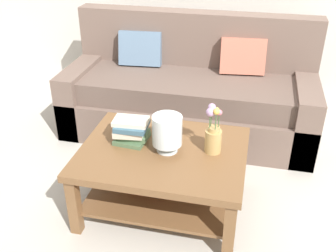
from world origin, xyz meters
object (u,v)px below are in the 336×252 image
book_stack_main (131,130)px  glass_hurricane_vase (167,131)px  couch (189,94)px  coffee_table (163,166)px  flower_pitcher (213,135)px

book_stack_main → glass_hurricane_vase: (0.27, -0.07, 0.06)m
glass_hurricane_vase → book_stack_main: bearing=166.3°
couch → coffee_table: 1.17m
couch → book_stack_main: 1.15m
book_stack_main → flower_pitcher: flower_pitcher is taller
flower_pitcher → book_stack_main: bearing=179.1°
book_stack_main → coffee_table: bearing=-15.1°
book_stack_main → flower_pitcher: 0.56m
flower_pitcher → coffee_table: bearing=-170.7°
book_stack_main → glass_hurricane_vase: bearing=-13.7°
couch → book_stack_main: couch is taller
couch → book_stack_main: (-0.21, -1.11, 0.20)m
glass_hurricane_vase → flower_pitcher: 0.30m
coffee_table → book_stack_main: size_ratio=4.57×
glass_hurricane_vase → flower_pitcher: (0.29, 0.06, -0.02)m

